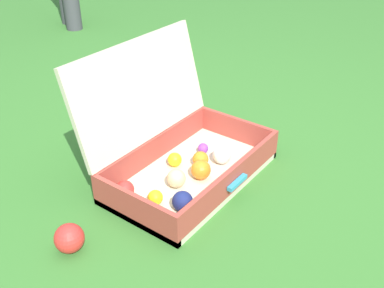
% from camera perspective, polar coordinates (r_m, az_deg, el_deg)
% --- Properties ---
extents(ground_plane, '(16.00, 16.00, 0.00)m').
position_cam_1_polar(ground_plane, '(1.72, -0.43, -5.98)').
color(ground_plane, '#336B28').
extents(open_suitcase, '(0.68, 0.52, 0.51)m').
position_cam_1_polar(open_suitcase, '(1.75, -1.85, -0.77)').
color(open_suitcase, beige).
rests_on(open_suitcase, ground).
extents(stray_ball_on_grass, '(0.10, 0.10, 0.10)m').
position_cam_1_polar(stray_ball_on_grass, '(1.51, -15.29, -11.44)').
color(stray_ball_on_grass, red).
rests_on(stray_ball_on_grass, ground).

